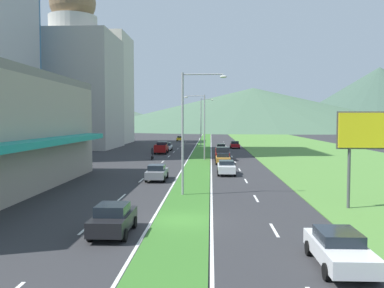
# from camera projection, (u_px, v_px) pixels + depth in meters

# --- Properties ---
(ground_plane) EXTENTS (600.00, 600.00, 0.00)m
(ground_plane) POSITION_uv_depth(u_px,v_px,m) (182.00, 221.00, 24.58)
(ground_plane) COLOR #2D2D30
(grass_median) EXTENTS (3.20, 240.00, 0.06)m
(grass_median) POSITION_uv_depth(u_px,v_px,m) (202.00, 149.00, 84.42)
(grass_median) COLOR #387028
(grass_median) RESTS_ON ground_plane
(grass_verge_right) EXTENTS (24.00, 240.00, 0.06)m
(grass_verge_right) POSITION_uv_depth(u_px,v_px,m) (306.00, 150.00, 83.50)
(grass_verge_right) COLOR #518438
(grass_verge_right) RESTS_ON ground_plane
(lane_dash_left_2) EXTENTS (0.16, 2.80, 0.01)m
(lane_dash_left_2) POSITION_uv_depth(u_px,v_px,m) (86.00, 228.00, 23.02)
(lane_dash_left_2) COLOR silver
(lane_dash_left_2) RESTS_ON ground_plane
(lane_dash_left_3) EXTENTS (0.16, 2.80, 0.01)m
(lane_dash_left_3) POSITION_uv_depth(u_px,v_px,m) (122.00, 197.00, 32.11)
(lane_dash_left_3) COLOR silver
(lane_dash_left_3) RESTS_ON ground_plane
(lane_dash_left_4) EXTENTS (0.16, 2.80, 0.01)m
(lane_dash_left_4) POSITION_uv_depth(u_px,v_px,m) (141.00, 180.00, 41.19)
(lane_dash_left_4) COLOR silver
(lane_dash_left_4) RESTS_ON ground_plane
(lane_dash_left_5) EXTENTS (0.16, 2.80, 0.01)m
(lane_dash_left_5) POSITION_uv_depth(u_px,v_px,m) (154.00, 169.00, 50.28)
(lane_dash_left_5) COLOR silver
(lane_dash_left_5) RESTS_ON ground_plane
(lane_dash_left_6) EXTENTS (0.16, 2.80, 0.01)m
(lane_dash_left_6) POSITION_uv_depth(u_px,v_px,m) (163.00, 162.00, 59.36)
(lane_dash_left_6) COLOR silver
(lane_dash_left_6) RESTS_ON ground_plane
(lane_dash_left_7) EXTENTS (0.16, 2.80, 0.01)m
(lane_dash_left_7) POSITION_uv_depth(u_px,v_px,m) (169.00, 156.00, 68.45)
(lane_dash_left_7) COLOR silver
(lane_dash_left_7) RESTS_ON ground_plane
(lane_dash_left_8) EXTENTS (0.16, 2.80, 0.01)m
(lane_dash_left_8) POSITION_uv_depth(u_px,v_px,m) (174.00, 152.00, 77.53)
(lane_dash_left_8) COLOR silver
(lane_dash_left_8) RESTS_ON ground_plane
(lane_dash_left_9) EXTENTS (0.16, 2.80, 0.01)m
(lane_dash_left_9) POSITION_uv_depth(u_px,v_px,m) (178.00, 149.00, 86.61)
(lane_dash_left_9) COLOR silver
(lane_dash_left_9) RESTS_ON ground_plane
(lane_dash_left_10) EXTENTS (0.16, 2.80, 0.01)m
(lane_dash_left_10) POSITION_uv_depth(u_px,v_px,m) (181.00, 146.00, 95.70)
(lane_dash_left_10) COLOR silver
(lane_dash_left_10) RESTS_ON ground_plane
(lane_dash_left_11) EXTENTS (0.16, 2.80, 0.01)m
(lane_dash_left_11) POSITION_uv_depth(u_px,v_px,m) (184.00, 144.00, 104.78)
(lane_dash_left_11) COLOR silver
(lane_dash_left_11) RESTS_ON ground_plane
(lane_dash_left_12) EXTENTS (0.16, 2.80, 0.01)m
(lane_dash_left_12) POSITION_uv_depth(u_px,v_px,m) (186.00, 142.00, 113.87)
(lane_dash_left_12) COLOR silver
(lane_dash_left_12) RESTS_ON ground_plane
(lane_dash_right_2) EXTENTS (0.16, 2.80, 0.01)m
(lane_dash_right_2) POSITION_uv_depth(u_px,v_px,m) (274.00, 230.00, 22.57)
(lane_dash_right_2) COLOR silver
(lane_dash_right_2) RESTS_ON ground_plane
(lane_dash_right_3) EXTENTS (0.16, 2.80, 0.01)m
(lane_dash_right_3) POSITION_uv_depth(u_px,v_px,m) (256.00, 198.00, 31.65)
(lane_dash_right_3) COLOR silver
(lane_dash_right_3) RESTS_ON ground_plane
(lane_dash_right_4) EXTENTS (0.16, 2.80, 0.01)m
(lane_dash_right_4) POSITION_uv_depth(u_px,v_px,m) (246.00, 181.00, 40.74)
(lane_dash_right_4) COLOR silver
(lane_dash_right_4) RESTS_ON ground_plane
(lane_dash_right_5) EXTENTS (0.16, 2.80, 0.01)m
(lane_dash_right_5) POSITION_uv_depth(u_px,v_px,m) (240.00, 170.00, 49.82)
(lane_dash_right_5) COLOR silver
(lane_dash_right_5) RESTS_ON ground_plane
(lane_dash_right_6) EXTENTS (0.16, 2.80, 0.01)m
(lane_dash_right_6) POSITION_uv_depth(u_px,v_px,m) (235.00, 162.00, 58.91)
(lane_dash_right_6) COLOR silver
(lane_dash_right_6) RESTS_ON ground_plane
(lane_dash_right_7) EXTENTS (0.16, 2.80, 0.01)m
(lane_dash_right_7) POSITION_uv_depth(u_px,v_px,m) (232.00, 157.00, 67.99)
(lane_dash_right_7) COLOR silver
(lane_dash_right_7) RESTS_ON ground_plane
(lane_dash_right_8) EXTENTS (0.16, 2.80, 0.01)m
(lane_dash_right_8) POSITION_uv_depth(u_px,v_px,m) (229.00, 152.00, 77.08)
(lane_dash_right_8) COLOR silver
(lane_dash_right_8) RESTS_ON ground_plane
(lane_dash_right_9) EXTENTS (0.16, 2.80, 0.01)m
(lane_dash_right_9) POSITION_uv_depth(u_px,v_px,m) (227.00, 149.00, 86.16)
(lane_dash_right_9) COLOR silver
(lane_dash_right_9) RESTS_ON ground_plane
(lane_dash_right_10) EXTENTS (0.16, 2.80, 0.01)m
(lane_dash_right_10) POSITION_uv_depth(u_px,v_px,m) (226.00, 146.00, 95.24)
(lane_dash_right_10) COLOR silver
(lane_dash_right_10) RESTS_ON ground_plane
(lane_dash_right_11) EXTENTS (0.16, 2.80, 0.01)m
(lane_dash_right_11) POSITION_uv_depth(u_px,v_px,m) (225.00, 144.00, 104.33)
(lane_dash_right_11) COLOR silver
(lane_dash_right_11) RESTS_ON ground_plane
(lane_dash_right_12) EXTENTS (0.16, 2.80, 0.01)m
(lane_dash_right_12) POSITION_uv_depth(u_px,v_px,m) (223.00, 142.00, 113.41)
(lane_dash_right_12) COLOR silver
(lane_dash_right_12) RESTS_ON ground_plane
(edge_line_median_left) EXTENTS (0.16, 240.00, 0.01)m
(edge_line_median_left) POSITION_uv_depth(u_px,v_px,m) (194.00, 149.00, 84.50)
(edge_line_median_left) COLOR silver
(edge_line_median_left) RESTS_ON ground_plane
(edge_line_median_right) EXTENTS (0.16, 240.00, 0.01)m
(edge_line_median_right) POSITION_uv_depth(u_px,v_px,m) (211.00, 149.00, 84.34)
(edge_line_median_right) COLOR silver
(edge_line_median_right) RESTS_ON ground_plane
(domed_building) EXTENTS (17.52, 17.52, 34.98)m
(domed_building) POSITION_uv_depth(u_px,v_px,m) (74.00, 80.00, 88.36)
(domed_building) COLOR #B7B2A8
(domed_building) RESTS_ON ground_plane
(midrise_colored) EXTENTS (15.33, 15.33, 27.20)m
(midrise_colored) POSITION_uv_depth(u_px,v_px,m) (99.00, 90.00, 107.04)
(midrise_colored) COLOR beige
(midrise_colored) RESTS_ON ground_plane
(hill_far_left) EXTENTS (173.79, 173.79, 26.88)m
(hill_far_left) POSITION_uv_depth(u_px,v_px,m) (69.00, 110.00, 310.34)
(hill_far_left) COLOR #516B56
(hill_far_left) RESTS_ON ground_plane
(hill_far_center) EXTENTS (224.60, 224.60, 27.11)m
(hill_far_center) POSITION_uv_depth(u_px,v_px,m) (253.00, 108.00, 280.23)
(hill_far_center) COLOR #47664C
(hill_far_center) RESTS_ON ground_plane
(hill_far_right) EXTENTS (138.04, 138.04, 42.00)m
(hill_far_right) POSITION_uv_depth(u_px,v_px,m) (379.00, 98.00, 288.73)
(hill_far_right) COLOR #3D5647
(hill_far_right) RESTS_ON ground_plane
(street_lamp_near) EXTENTS (3.51, 0.35, 9.56)m
(street_lamp_near) POSITION_uv_depth(u_px,v_px,m) (188.00, 125.00, 32.64)
(street_lamp_near) COLOR #99999E
(street_lamp_near) RESTS_ON ground_plane
(street_lamp_mid) EXTENTS (3.09, 0.29, 9.57)m
(street_lamp_mid) POSITION_uv_depth(u_px,v_px,m) (202.00, 123.00, 61.61)
(street_lamp_mid) COLOR #99999E
(street_lamp_mid) RESTS_ON ground_plane
(street_lamp_far) EXTENTS (2.84, 0.33, 10.52)m
(street_lamp_far) POSITION_uv_depth(u_px,v_px,m) (202.00, 120.00, 90.56)
(street_lamp_far) COLOR #99999E
(street_lamp_far) RESTS_ON ground_plane
(billboard_roadside) EXTENTS (5.26, 0.28, 6.47)m
(billboard_roadside) POSITION_uv_depth(u_px,v_px,m) (377.00, 135.00, 27.56)
(billboard_roadside) COLOR #4C4C51
(billboard_roadside) RESTS_ON ground_plane
(car_0) EXTENTS (1.93, 4.18, 1.41)m
(car_0) POSITION_uv_depth(u_px,v_px,m) (221.00, 148.00, 78.96)
(car_0) COLOR #C6842D
(car_0) RESTS_ON ground_plane
(car_1) EXTENTS (1.93, 4.50, 1.54)m
(car_1) POSITION_uv_depth(u_px,v_px,m) (157.00, 172.00, 41.18)
(car_1) COLOR slate
(car_1) RESTS_ON ground_plane
(car_2) EXTENTS (2.02, 4.39, 1.41)m
(car_2) POSITION_uv_depth(u_px,v_px,m) (223.00, 158.00, 56.71)
(car_2) COLOR #C6842D
(car_2) RESTS_ON ground_plane
(car_3) EXTENTS (1.92, 4.22, 1.60)m
(car_3) POSITION_uv_depth(u_px,v_px,m) (113.00, 219.00, 21.70)
(car_3) COLOR black
(car_3) RESTS_ON ground_plane
(car_4) EXTENTS (2.03, 4.17, 1.52)m
(car_4) POSITION_uv_depth(u_px,v_px,m) (167.00, 147.00, 81.20)
(car_4) COLOR silver
(car_4) RESTS_ON ground_plane
(car_5) EXTENTS (1.95, 4.67, 1.51)m
(car_5) POSITION_uv_depth(u_px,v_px,m) (226.00, 167.00, 45.56)
(car_5) COLOR silver
(car_5) RESTS_ON ground_plane
(car_6) EXTENTS (1.94, 4.05, 1.51)m
(car_6) POSITION_uv_depth(u_px,v_px,m) (235.00, 145.00, 87.60)
(car_6) COLOR maroon
(car_6) RESTS_ON ground_plane
(car_7) EXTENTS (1.99, 4.67, 1.44)m
(car_7) POSITION_uv_depth(u_px,v_px,m) (339.00, 249.00, 16.91)
(car_7) COLOR silver
(car_7) RESTS_ON ground_plane
(car_8) EXTENTS (1.87, 4.40, 1.38)m
(car_8) POSITION_uv_depth(u_px,v_px,m) (180.00, 138.00, 118.49)
(car_8) COLOR yellow
(car_8) RESTS_ON ground_plane
(pickup_truck_0) EXTENTS (2.18, 5.40, 2.00)m
(pickup_truck_0) POSITION_uv_depth(u_px,v_px,m) (162.00, 148.00, 74.08)
(pickup_truck_0) COLOR maroon
(pickup_truck_0) RESTS_ON ground_plane
(pickup_truck_1) EXTENTS (2.18, 5.40, 2.00)m
(pickup_truck_1) POSITION_uv_depth(u_px,v_px,m) (222.00, 153.00, 62.02)
(pickup_truck_1) COLOR maroon
(pickup_truck_1) RESTS_ON ground_plane
(motorcycle_rider) EXTENTS (0.36, 2.00, 1.80)m
(motorcycle_rider) POSITION_uv_depth(u_px,v_px,m) (152.00, 155.00, 62.78)
(motorcycle_rider) COLOR black
(motorcycle_rider) RESTS_ON ground_plane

